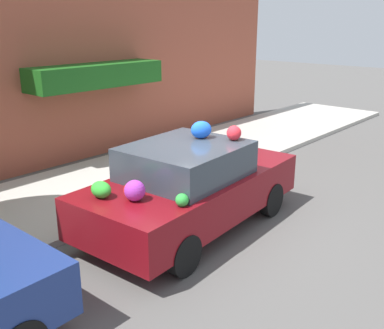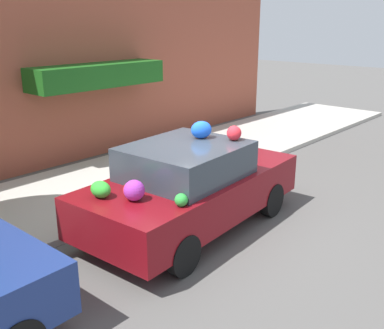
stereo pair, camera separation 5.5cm
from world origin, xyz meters
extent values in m
plane|color=#565451|center=(0.00, 0.00, 0.00)|extent=(60.00, 60.00, 0.00)
cube|color=#B2ADA3|center=(0.00, 2.70, 0.06)|extent=(24.00, 3.20, 0.12)
cube|color=#9E4C38|center=(0.00, 4.95, 2.73)|extent=(18.00, 0.30, 5.45)
cube|color=#195919|center=(1.41, 4.35, 2.18)|extent=(3.53, 0.90, 0.55)
cylinder|color=#B2B2B7|center=(2.51, 1.46, 0.39)|extent=(0.20, 0.20, 0.55)
sphere|color=#B2B2B7|center=(2.51, 1.46, 0.73)|extent=(0.18, 0.18, 0.18)
cube|color=maroon|center=(0.00, -0.02, 0.65)|extent=(4.30, 2.15, 0.68)
cube|color=#333D47|center=(-0.17, -0.03, 1.26)|extent=(1.99, 1.76, 0.54)
cylinder|color=black|center=(1.23, 0.92, 0.31)|extent=(0.63, 0.22, 0.62)
cylinder|color=black|center=(1.35, -0.78, 0.31)|extent=(0.63, 0.22, 0.62)
cylinder|color=black|center=(-1.35, 0.73, 0.31)|extent=(0.63, 0.22, 0.62)
cylinder|color=black|center=(-1.23, -0.97, 0.31)|extent=(0.63, 0.22, 0.62)
ellipsoid|color=blue|center=(0.32, 0.05, 1.68)|extent=(0.45, 0.42, 0.30)
sphere|color=red|center=(0.59, -0.44, 1.66)|extent=(0.35, 0.35, 0.25)
sphere|color=white|center=(1.00, -0.38, 1.10)|extent=(0.22, 0.22, 0.22)
ellipsoid|color=#975C37|center=(1.11, -0.40, 1.06)|extent=(0.24, 0.24, 0.14)
sphere|color=blue|center=(1.34, 0.22, 1.14)|extent=(0.33, 0.33, 0.30)
ellipsoid|color=olive|center=(1.44, -0.14, 1.07)|extent=(0.24, 0.18, 0.16)
sphere|color=green|center=(-1.13, -0.84, 1.08)|extent=(0.25, 0.25, 0.19)
ellipsoid|color=pink|center=(1.05, 0.66, 1.06)|extent=(0.19, 0.22, 0.14)
sphere|color=black|center=(1.05, -0.09, 1.12)|extent=(0.34, 0.34, 0.26)
sphere|color=purple|center=(-1.43, -0.20, 1.14)|extent=(0.38, 0.38, 0.31)
sphere|color=orange|center=(1.43, 0.28, 1.07)|extent=(0.21, 0.21, 0.16)
sphere|color=red|center=(-1.40, -0.10, 1.12)|extent=(0.35, 0.35, 0.25)
ellipsoid|color=green|center=(-1.67, 0.26, 1.11)|extent=(0.29, 0.37, 0.24)
camera|label=1|loc=(-5.35, -4.79, 3.47)|focal=42.00mm
camera|label=2|loc=(-5.32, -4.83, 3.47)|focal=42.00mm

